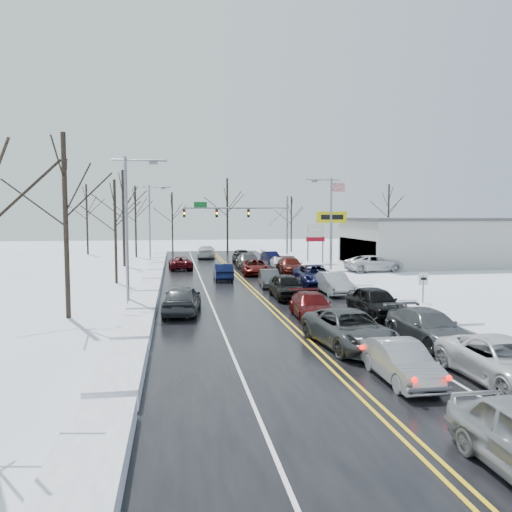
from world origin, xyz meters
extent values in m
plane|color=white|center=(0.00, 0.00, 0.00)|extent=(160.00, 160.00, 0.00)
cube|color=black|center=(0.00, 2.00, 0.01)|extent=(14.00, 84.00, 0.01)
cube|color=white|center=(-7.60, 2.00, 0.00)|extent=(1.57, 72.00, 0.63)
cube|color=white|center=(7.60, 2.00, 0.00)|extent=(1.57, 72.00, 0.63)
cylinder|color=slate|center=(8.50, 28.00, 4.00)|extent=(0.24, 0.24, 8.00)
cylinder|color=slate|center=(2.00, 28.00, 6.50)|extent=(13.00, 0.18, 0.18)
cylinder|color=slate|center=(7.30, 28.00, 5.40)|extent=(2.33, 0.10, 2.33)
cube|color=#0C591E|center=(-2.50, 28.00, 6.90)|extent=(1.60, 0.08, 0.70)
cube|color=black|center=(3.50, 28.00, 5.85)|extent=(0.32, 0.25, 1.05)
sphere|color=#3F0705|center=(3.50, 27.84, 6.15)|extent=(0.20, 0.20, 0.20)
sphere|color=orange|center=(3.50, 27.84, 5.85)|extent=(0.22, 0.22, 0.22)
sphere|color=black|center=(3.50, 27.84, 5.55)|extent=(0.20, 0.20, 0.20)
cube|color=black|center=(-0.50, 28.00, 5.85)|extent=(0.32, 0.25, 1.05)
sphere|color=#3F0705|center=(-0.50, 27.84, 6.15)|extent=(0.20, 0.20, 0.20)
sphere|color=orange|center=(-0.50, 27.84, 5.85)|extent=(0.22, 0.22, 0.22)
sphere|color=black|center=(-0.50, 27.84, 5.55)|extent=(0.20, 0.20, 0.20)
cube|color=black|center=(-4.50, 28.00, 5.85)|extent=(0.32, 0.25, 1.05)
sphere|color=#3F0705|center=(-4.50, 27.84, 6.15)|extent=(0.20, 0.20, 0.20)
sphere|color=orange|center=(-4.50, 27.84, 5.85)|extent=(0.22, 0.22, 0.22)
sphere|color=black|center=(-4.50, 27.84, 5.55)|extent=(0.20, 0.20, 0.20)
cylinder|color=slate|center=(10.50, 16.00, 2.80)|extent=(0.20, 0.20, 5.60)
cube|color=yellow|center=(10.50, 16.00, 5.40)|extent=(3.20, 0.30, 1.20)
cube|color=black|center=(10.50, 15.83, 5.40)|extent=(2.40, 0.04, 0.50)
cylinder|color=slate|center=(9.60, 22.00, 2.00)|extent=(0.16, 0.16, 4.00)
cylinder|color=slate|center=(11.40, 22.00, 2.00)|extent=(0.16, 0.16, 4.00)
cube|color=white|center=(10.50, 22.00, 4.30)|extent=(2.20, 0.22, 0.70)
cube|color=white|center=(10.50, 22.00, 3.50)|extent=(2.20, 0.22, 0.70)
cube|color=maroon|center=(10.50, 22.00, 2.80)|extent=(2.20, 0.22, 0.50)
cylinder|color=slate|center=(8.20, -8.00, 1.10)|extent=(0.08, 0.08, 2.20)
cube|color=white|center=(8.20, -8.00, 2.00)|extent=(0.55, 0.05, 0.70)
cube|color=black|center=(8.20, -8.04, 2.00)|extent=(0.35, 0.02, 0.15)
cylinder|color=silver|center=(15.00, 30.00, 5.00)|extent=(0.14, 0.14, 10.00)
cube|color=#A9AAA5|center=(24.00, 18.00, 2.50)|extent=(20.00, 12.00, 5.00)
cube|color=#262628|center=(14.05, 18.00, 1.60)|extent=(0.10, 11.00, 2.80)
cube|color=#3F3F42|center=(24.00, 18.00, 5.15)|extent=(20.40, 12.40, 0.30)
cylinder|color=slate|center=(8.50, 10.00, 4.50)|extent=(0.18, 0.18, 9.00)
cylinder|color=slate|center=(7.70, 10.00, 8.80)|extent=(3.20, 0.12, 0.12)
cube|color=slate|center=(6.90, 10.00, 8.65)|extent=(0.50, 0.25, 0.18)
cylinder|color=slate|center=(-8.50, -4.00, 4.50)|extent=(0.18, 0.18, 9.00)
cylinder|color=slate|center=(-7.70, -4.00, 8.80)|extent=(3.20, 0.12, 0.12)
cube|color=slate|center=(-6.90, -4.00, 8.65)|extent=(0.50, 0.25, 0.18)
cylinder|color=slate|center=(-8.50, 24.00, 4.50)|extent=(0.18, 0.18, 9.00)
cylinder|color=slate|center=(-7.70, 24.00, 8.80)|extent=(3.20, 0.12, 0.12)
cube|color=slate|center=(-6.90, 24.00, 8.65)|extent=(0.50, 0.25, 0.18)
cylinder|color=#2D231C|center=(-11.50, -6.00, 5.00)|extent=(0.27, 0.27, 10.00)
cylinder|color=#2D231C|center=(-10.50, 8.00, 4.25)|extent=(0.23, 0.23, 8.50)
cylinder|color=#2D231C|center=(-11.20, 22.00, 5.25)|extent=(0.28, 0.28, 10.50)
cylinder|color=#2D231C|center=(-10.80, 34.00, 4.75)|extent=(0.25, 0.25, 9.50)
cylinder|color=#2D231C|center=(-18.00, 40.00, 5.00)|extent=(0.27, 0.27, 10.00)
cylinder|color=#2D231C|center=(-6.00, 41.00, 4.50)|extent=(0.24, 0.24, 9.00)
cylinder|color=#2D231C|center=(2.00, 39.00, 5.50)|extent=(0.29, 0.29, 11.00)
cylinder|color=#2D231C|center=(12.00, 40.50, 4.25)|extent=(0.23, 0.23, 8.50)
cylinder|color=#2D231C|center=(28.00, 41.00, 5.25)|extent=(0.28, 0.28, 10.50)
imported|color=#989CA0|center=(1.75, -18.74, 0.00)|extent=(1.45, 4.09, 1.34)
imported|color=#3E4244|center=(1.57, -14.27, 0.00)|extent=(3.16, 5.82, 1.55)
imported|color=#48090A|center=(1.58, -8.30, 0.00)|extent=(2.18, 4.83, 1.38)
imported|color=black|center=(1.69, -1.69, 0.00)|extent=(1.99, 4.81, 1.63)
imported|color=#3E4043|center=(1.58, 3.96, 0.00)|extent=(1.74, 4.16, 1.34)
imported|color=#520D0A|center=(1.76, 12.07, 0.00)|extent=(2.78, 5.37, 1.45)
imported|color=#3D3F41|center=(1.76, 16.42, 0.00)|extent=(2.37, 5.69, 1.64)
imported|color=black|center=(1.94, 22.83, 0.00)|extent=(2.21, 5.08, 1.71)
imported|color=silver|center=(5.06, -19.52, 0.00)|extent=(2.49, 5.36, 1.49)
imported|color=#444749|center=(5.12, -14.35, 0.00)|extent=(2.39, 5.19, 1.47)
imported|color=black|center=(5.15, -8.52, 0.00)|extent=(2.08, 4.90, 1.65)
imported|color=#A1A3A9|center=(5.40, -0.39, 0.00)|extent=(1.63, 4.67, 1.54)
imported|color=black|center=(5.20, 3.66, 0.00)|extent=(3.11, 6.12, 1.66)
imported|color=#430E08|center=(5.22, 12.29, 0.00)|extent=(2.32, 5.33, 1.52)
imported|color=white|center=(5.10, 17.01, 0.00)|extent=(1.85, 4.02, 1.33)
imported|color=black|center=(5.43, 22.91, 0.00)|extent=(1.97, 4.28, 1.36)
imported|color=black|center=(-1.63, 8.56, 0.00)|extent=(1.58, 4.38, 1.44)
imported|color=#540B12|center=(-5.15, 17.81, 0.00)|extent=(2.57, 5.03, 1.36)
imported|color=silver|center=(-1.64, 30.79, 0.00)|extent=(2.82, 5.80, 1.63)
imported|color=#3E4143|center=(-5.36, -5.79, 0.00)|extent=(2.55, 5.13, 1.68)
imported|color=white|center=(13.89, 12.67, 0.00)|extent=(6.07, 3.18, 1.63)
imported|color=#444649|center=(16.88, 15.24, 0.00)|extent=(2.49, 5.48, 1.56)
imported|color=black|center=(15.08, 22.45, 0.00)|extent=(1.91, 4.41, 1.48)
camera|label=1|loc=(-5.74, -34.18, 5.59)|focal=35.00mm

